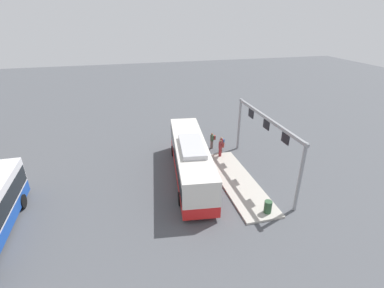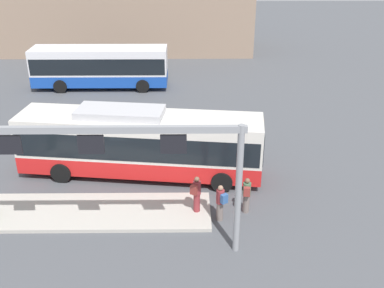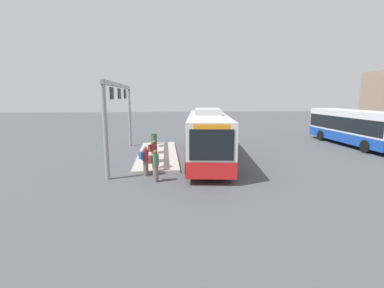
{
  "view_description": "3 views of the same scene",
  "coord_description": "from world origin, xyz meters",
  "px_view_note": "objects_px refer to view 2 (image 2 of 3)",
  "views": [
    {
      "loc": [
        -19.76,
        4.95,
        12.6
      ],
      "look_at": [
        3.81,
        -1.09,
        1.2
      ],
      "focal_mm": 26.37,
      "sensor_mm": 36.0,
      "label": 1
    },
    {
      "loc": [
        2.31,
        -19.77,
        11.11
      ],
      "look_at": [
        2.52,
        -0.09,
        1.69
      ],
      "focal_mm": 42.09,
      "sensor_mm": 36.0,
      "label": 2
    },
    {
      "loc": [
        18.65,
        -2.93,
        4.34
      ],
      "look_at": [
        2.07,
        -1.29,
        1.46
      ],
      "focal_mm": 25.99,
      "sensor_mm": 36.0,
      "label": 3
    }
  ],
  "objects_px": {
    "person_boarding": "(247,195)",
    "person_waiting_near": "(196,193)",
    "bus_main": "(140,141)",
    "bus_background_left": "(100,65)",
    "person_waiting_mid": "(221,202)"
  },
  "relations": [
    {
      "from": "bus_main",
      "to": "person_waiting_near",
      "type": "relative_size",
      "value": 7.18
    },
    {
      "from": "person_boarding",
      "to": "bus_background_left",
      "type": "bearing_deg",
      "value": 35.48
    },
    {
      "from": "bus_main",
      "to": "person_boarding",
      "type": "xyz_separation_m",
      "value": [
        4.82,
        -3.46,
        -0.92
      ]
    },
    {
      "from": "person_waiting_mid",
      "to": "bus_background_left",
      "type": "bearing_deg",
      "value": -9.64
    },
    {
      "from": "bus_background_left",
      "to": "person_waiting_mid",
      "type": "distance_m",
      "value": 19.46
    },
    {
      "from": "person_waiting_near",
      "to": "bus_main",
      "type": "bearing_deg",
      "value": 66.68
    },
    {
      "from": "bus_main",
      "to": "person_waiting_mid",
      "type": "relative_size",
      "value": 7.18
    },
    {
      "from": "bus_main",
      "to": "bus_background_left",
      "type": "bearing_deg",
      "value": 114.54
    },
    {
      "from": "bus_background_left",
      "to": "person_boarding",
      "type": "height_order",
      "value": "bus_background_left"
    },
    {
      "from": "bus_main",
      "to": "person_boarding",
      "type": "distance_m",
      "value": 6.01
    },
    {
      "from": "person_boarding",
      "to": "person_waiting_near",
      "type": "height_order",
      "value": "person_waiting_near"
    },
    {
      "from": "bus_background_left",
      "to": "person_waiting_near",
      "type": "height_order",
      "value": "bus_background_left"
    },
    {
      "from": "bus_main",
      "to": "bus_background_left",
      "type": "relative_size",
      "value": 1.18
    },
    {
      "from": "bus_main",
      "to": "bus_background_left",
      "type": "xyz_separation_m",
      "value": [
        -4.31,
        13.7,
        -0.04
      ]
    },
    {
      "from": "person_boarding",
      "to": "person_waiting_near",
      "type": "distance_m",
      "value": 2.15
    }
  ]
}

